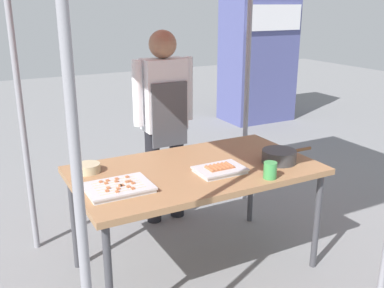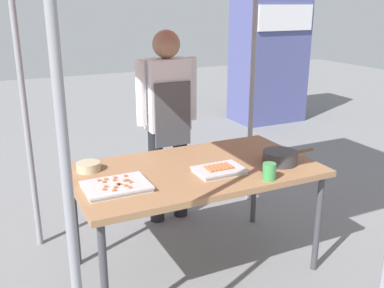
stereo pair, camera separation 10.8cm
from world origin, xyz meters
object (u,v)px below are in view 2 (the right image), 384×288
object	(u,v)px
tray_grilled_sausages	(219,170)
drink_cup_near_edge	(269,171)
neighbor_stall_left	(269,57)
tray_meat_skewers	(116,186)
vendor_woman	(168,112)
condiment_bowl	(88,167)
cooking_wok	(280,157)
stall_table	(195,175)

from	to	relation	value
tray_grilled_sausages	drink_cup_near_edge	xyz separation A→B (m)	(0.22, -0.23, 0.03)
tray_grilled_sausages	neighbor_stall_left	size ratio (longest dim) A/B	0.16
tray_meat_skewers	neighbor_stall_left	world-z (taller)	neighbor_stall_left
tray_grilled_sausages	vendor_woman	world-z (taller)	vendor_woman
tray_meat_skewers	neighbor_stall_left	bearing A→B (deg)	44.43
condiment_bowl	drink_cup_near_edge	xyz separation A→B (m)	(0.97, -0.63, 0.02)
tray_meat_skewers	condiment_bowl	distance (m)	0.38
cooking_wok	neighbor_stall_left	bearing A→B (deg)	56.11
drink_cup_near_edge	vendor_woman	world-z (taller)	vendor_woman
condiment_bowl	cooking_wok	bearing A→B (deg)	-19.71
tray_meat_skewers	cooking_wok	size ratio (longest dim) A/B	0.96
cooking_wok	drink_cup_near_edge	xyz separation A→B (m)	(-0.23, -0.20, 0.00)
stall_table	cooking_wok	world-z (taller)	cooking_wok
tray_meat_skewers	vendor_woman	size ratio (longest dim) A/B	0.24
condiment_bowl	stall_table	bearing A→B (deg)	-21.31
stall_table	condiment_bowl	bearing A→B (deg)	158.69
tray_meat_skewers	drink_cup_near_edge	bearing A→B (deg)	-16.38
condiment_bowl	drink_cup_near_edge	distance (m)	1.15
condiment_bowl	tray_grilled_sausages	bearing A→B (deg)	-28.28
neighbor_stall_left	vendor_woman	bearing A→B (deg)	-137.82
neighbor_stall_left	condiment_bowl	bearing A→B (deg)	-139.52
stall_table	condiment_bowl	distance (m)	0.70
drink_cup_near_edge	condiment_bowl	bearing A→B (deg)	146.96
tray_meat_skewers	condiment_bowl	size ratio (longest dim) A/B	2.44
stall_table	tray_meat_skewers	distance (m)	0.59
tray_grilled_sausages	condiment_bowl	bearing A→B (deg)	151.72
drink_cup_near_edge	neighbor_stall_left	bearing A→B (deg)	55.05
tray_meat_skewers	neighbor_stall_left	distance (m)	4.78
tray_grilled_sausages	condiment_bowl	distance (m)	0.84
tray_grilled_sausages	drink_cup_near_edge	size ratio (longest dim) A/B	2.98
drink_cup_near_edge	vendor_woman	bearing A→B (deg)	99.62
stall_table	tray_grilled_sausages	distance (m)	0.19
tray_meat_skewers	drink_cup_near_edge	world-z (taller)	drink_cup_near_edge
cooking_wok	condiment_bowl	distance (m)	1.27
tray_grilled_sausages	neighbor_stall_left	world-z (taller)	neighbor_stall_left
stall_table	vendor_woman	bearing A→B (deg)	80.67
neighbor_stall_left	cooking_wok	bearing A→B (deg)	-123.89
drink_cup_near_edge	neighbor_stall_left	distance (m)	4.40
tray_grilled_sausages	cooking_wok	bearing A→B (deg)	-3.69
tray_meat_skewers	drink_cup_near_edge	distance (m)	0.93
vendor_woman	tray_meat_skewers	bearing A→B (deg)	51.74
drink_cup_near_edge	vendor_woman	xyz separation A→B (m)	(-0.19, 1.14, 0.14)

